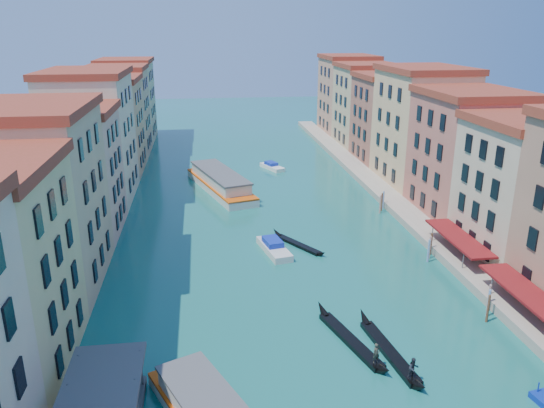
# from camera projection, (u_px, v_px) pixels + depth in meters

# --- Properties ---
(left_bank_palazzos) EXTENTS (12.80, 128.40, 21.00)m
(left_bank_palazzos) POSITION_uv_depth(u_px,v_px,m) (84.00, 149.00, 80.20)
(left_bank_palazzos) COLOR beige
(left_bank_palazzos) RESTS_ON ground
(right_bank_palazzos) EXTENTS (12.80, 128.40, 21.00)m
(right_bank_palazzos) POSITION_uv_depth(u_px,v_px,m) (435.00, 139.00, 87.59)
(right_bank_palazzos) COLOR #AD4435
(right_bank_palazzos) RESTS_ON ground
(quay) EXTENTS (4.00, 140.00, 1.00)m
(quay) POSITION_uv_depth(u_px,v_px,m) (384.00, 194.00, 89.51)
(quay) COLOR #9F9780
(quay) RESTS_ON ground
(restaurant_awnings) EXTENTS (3.20, 44.55, 3.12)m
(restaurant_awnings) POSITION_uv_depth(u_px,v_px,m) (538.00, 302.00, 49.29)
(restaurant_awnings) COLOR maroon
(restaurant_awnings) RESTS_ON ground
(mooring_poles_right) EXTENTS (1.44, 54.24, 3.20)m
(mooring_poles_right) POSITION_uv_depth(u_px,v_px,m) (474.00, 291.00, 54.88)
(mooring_poles_right) COLOR #512B1B
(mooring_poles_right) RESTS_ON ground
(vaporetto_far) EXTENTS (11.67, 23.38, 3.40)m
(vaporetto_far) POSITION_uv_depth(u_px,v_px,m) (220.00, 182.00, 92.69)
(vaporetto_far) COLOR silver
(vaporetto_far) RESTS_ON ground
(gondola_fore) EXTENTS (4.42, 12.34, 2.51)m
(gondola_fore) POSITION_uv_depth(u_px,v_px,m) (350.00, 338.00, 48.13)
(gondola_fore) COLOR black
(gondola_fore) RESTS_ON ground
(gondola_right) EXTENTS (2.58, 12.65, 2.52)m
(gondola_right) POSITION_uv_depth(u_px,v_px,m) (391.00, 351.00, 46.17)
(gondola_right) COLOR black
(gondola_right) RESTS_ON ground
(gondola_far) EXTENTS (6.19, 9.36, 1.49)m
(gondola_far) POSITION_uv_depth(u_px,v_px,m) (297.00, 243.00, 69.53)
(gondola_far) COLOR black
(gondola_far) RESTS_ON ground
(motorboat_mid) EXTENTS (3.87, 7.90, 1.57)m
(motorboat_mid) POSITION_uv_depth(u_px,v_px,m) (274.00, 247.00, 67.54)
(motorboat_mid) COLOR silver
(motorboat_mid) RESTS_ON ground
(motorboat_far) EXTENTS (4.53, 6.89, 1.37)m
(motorboat_far) POSITION_uv_depth(u_px,v_px,m) (272.00, 166.00, 106.95)
(motorboat_far) COLOR white
(motorboat_far) RESTS_ON ground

